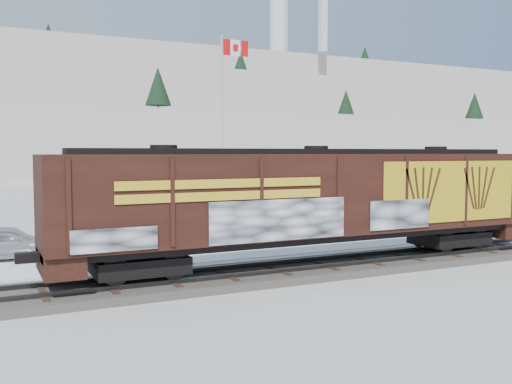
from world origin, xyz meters
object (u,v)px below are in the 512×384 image
car_silver (8,242)px  car_dark (364,223)px  hopper_railcar (316,198)px  car_white (164,236)px  flagpole (224,154)px

car_silver → car_dark: car_silver is taller
hopper_railcar → car_white: size_ratio=4.07×
car_white → car_dark: (11.57, 0.86, -0.18)m
car_silver → car_white: (6.39, -1.50, 0.06)m
hopper_railcar → car_white: bearing=123.3°
car_silver → hopper_railcar: bearing=-122.9°
flagpole → car_dark: bearing=-59.8°
flagpole → car_white: size_ratio=2.45×
flagpole → car_dark: (4.84, -8.31, -3.78)m
car_silver → car_white: size_ratio=0.89×
car_white → flagpole: bearing=-42.9°
car_silver → car_white: bearing=-99.7°
car_silver → car_white: 6.56m
car_silver → car_dark: 17.97m
flagpole → car_dark: 10.33m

